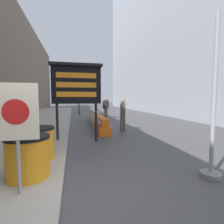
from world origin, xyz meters
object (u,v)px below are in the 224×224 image
at_px(traffic_cone_near, 98,113).
at_px(barrel_drum_foreground, 28,156).
at_px(warning_sign, 16,118).
at_px(jersey_barrier_cream, 96,119).
at_px(message_board, 77,85).
at_px(barrel_drum_middle, 37,143).
at_px(pedestrian_passerby, 106,106).
at_px(jersey_barrier_white, 92,115).
at_px(pedestrian_worker, 123,112).
at_px(jersey_barrier_orange_far, 102,126).
at_px(traffic_light_near_curb, 79,89).

bearing_deg(traffic_cone_near, barrel_drum_foreground, -104.55).
distance_m(warning_sign, jersey_barrier_cream, 8.38).
bearing_deg(jersey_barrier_cream, message_board, -106.82).
relative_size(barrel_drum_middle, pedestrian_passerby, 0.49).
distance_m(barrel_drum_middle, jersey_barrier_white, 8.91).
xyz_separation_m(warning_sign, pedestrian_worker, (3.42, 5.60, -0.41)).
bearing_deg(barrel_drum_foreground, jersey_barrier_cream, 72.48).
relative_size(message_board, jersey_barrier_cream, 1.41).
bearing_deg(barrel_drum_foreground, pedestrian_passerby, 71.64).
xyz_separation_m(jersey_barrier_orange_far, jersey_barrier_cream, (0.00, 2.46, 0.05)).
bearing_deg(warning_sign, pedestrian_passerby, 72.62).
height_order(jersey_barrier_white, pedestrian_passerby, pedestrian_passerby).
height_order(warning_sign, traffic_cone_near, warning_sign).
distance_m(warning_sign, traffic_light_near_curb, 15.32).
height_order(barrel_drum_middle, traffic_light_near_curb, traffic_light_near_curb).
xyz_separation_m(warning_sign, traffic_light_near_curb, (1.52, 15.20, 1.24)).
bearing_deg(barrel_drum_foreground, barrel_drum_middle, 90.77).
relative_size(barrel_drum_foreground, jersey_barrier_orange_far, 0.42).
bearing_deg(traffic_light_near_curb, jersey_barrier_orange_far, -85.33).
xyz_separation_m(message_board, jersey_barrier_white, (1.26, 6.48, -1.84)).
xyz_separation_m(jersey_barrier_orange_far, jersey_barrier_white, (0.00, 4.78, 0.07)).
xyz_separation_m(barrel_drum_foreground, jersey_barrier_white, (2.32, 9.66, -0.15)).
xyz_separation_m(message_board, jersey_barrier_cream, (1.26, 4.16, -1.85)).
xyz_separation_m(barrel_drum_middle, pedestrian_passerby, (3.69, 10.02, 0.49)).
distance_m(barrel_drum_foreground, jersey_barrier_white, 9.93).
xyz_separation_m(message_board, traffic_cone_near, (2.17, 9.27, -1.87)).
height_order(barrel_drum_foreground, pedestrian_worker, pedestrian_worker).
bearing_deg(jersey_barrier_white, message_board, -100.98).
relative_size(barrel_drum_middle, message_board, 0.28).
xyz_separation_m(traffic_light_near_curb, pedestrian_worker, (1.90, -9.60, -1.66)).
bearing_deg(barrel_drum_foreground, message_board, 71.57).
height_order(warning_sign, jersey_barrier_cream, warning_sign).
bearing_deg(pedestrian_worker, barrel_drum_middle, -26.55).
height_order(message_board, pedestrian_worker, message_board).
height_order(jersey_barrier_white, traffic_light_near_curb, traffic_light_near_curb).
bearing_deg(jersey_barrier_orange_far, warning_sign, -112.68).
bearing_deg(pedestrian_passerby, barrel_drum_middle, 100.15).
xyz_separation_m(jersey_barrier_cream, pedestrian_worker, (1.11, -2.39, 0.60)).
bearing_deg(barrel_drum_middle, pedestrian_passerby, 69.77).
height_order(jersey_barrier_orange_far, jersey_barrier_cream, jersey_barrier_cream).
bearing_deg(message_board, jersey_barrier_cream, 73.18).
bearing_deg(message_board, barrel_drum_foreground, -108.43).
relative_size(barrel_drum_middle, traffic_cone_near, 1.12).
distance_m(barrel_drum_middle, jersey_barrier_orange_far, 4.47).
bearing_deg(jersey_barrier_white, barrel_drum_middle, -105.17).
height_order(warning_sign, traffic_light_near_curb, traffic_light_near_curb).
height_order(message_board, jersey_barrier_white, message_board).
relative_size(jersey_barrier_orange_far, pedestrian_passerby, 1.16).
xyz_separation_m(traffic_cone_near, pedestrian_worker, (0.20, -7.50, 0.61)).
bearing_deg(warning_sign, traffic_cone_near, 76.18).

